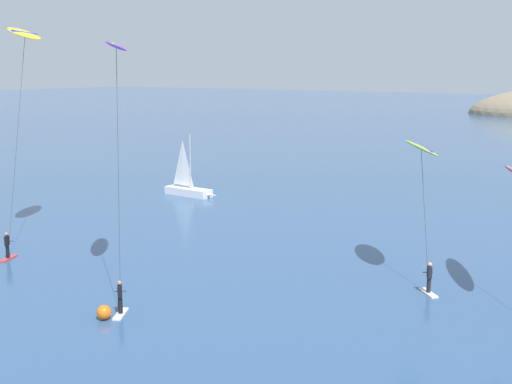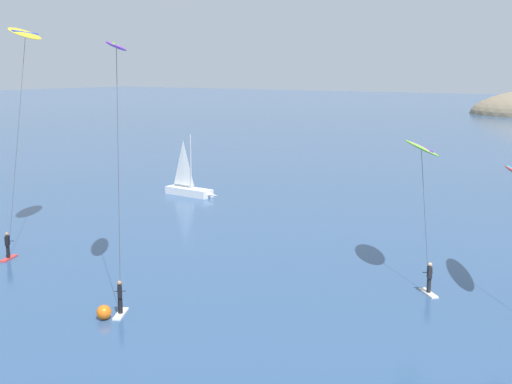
{
  "view_description": "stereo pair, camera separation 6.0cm",
  "coord_description": "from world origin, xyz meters",
  "px_view_note": "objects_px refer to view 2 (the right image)",
  "views": [
    {
      "loc": [
        13.46,
        -9.04,
        11.64
      ],
      "look_at": [
        -4.3,
        17.48,
        5.49
      ],
      "focal_mm": 45.0,
      "sensor_mm": 36.0,
      "label": 1
    },
    {
      "loc": [
        13.51,
        -9.01,
        11.64
      ],
      "look_at": [
        -4.3,
        17.48,
        5.49
      ],
      "focal_mm": 45.0,
      "sensor_mm": 36.0,
      "label": 2
    }
  ],
  "objects_px": {
    "kitesurfer_purple": "(117,74)",
    "marker_buoy": "(104,312)",
    "kitesurfer_lime": "(422,158)",
    "kitesurfer_yellow": "(24,50)",
    "sailboat_near": "(191,189)"
  },
  "relations": [
    {
      "from": "kitesurfer_purple",
      "to": "marker_buoy",
      "type": "relative_size",
      "value": 18.68
    },
    {
      "from": "kitesurfer_purple",
      "to": "marker_buoy",
      "type": "distance_m",
      "value": 11.92
    },
    {
      "from": "kitesurfer_lime",
      "to": "kitesurfer_purple",
      "type": "distance_m",
      "value": 16.92
    },
    {
      "from": "kitesurfer_yellow",
      "to": "marker_buoy",
      "type": "xyz_separation_m",
      "value": [
        14.96,
        -7.65,
        -12.49
      ]
    },
    {
      "from": "kitesurfer_yellow",
      "to": "kitesurfer_purple",
      "type": "height_order",
      "value": "kitesurfer_yellow"
    },
    {
      "from": "sailboat_near",
      "to": "kitesurfer_purple",
      "type": "xyz_separation_m",
      "value": [
        13.33,
        -21.72,
        10.73
      ]
    },
    {
      "from": "kitesurfer_lime",
      "to": "marker_buoy",
      "type": "xyz_separation_m",
      "value": [
        -10.02,
        -14.3,
        -6.48
      ]
    },
    {
      "from": "sailboat_near",
      "to": "kitesurfer_lime",
      "type": "relative_size",
      "value": 0.76
    },
    {
      "from": "sailboat_near",
      "to": "marker_buoy",
      "type": "height_order",
      "value": "sailboat_near"
    },
    {
      "from": "kitesurfer_purple",
      "to": "kitesurfer_yellow",
      "type": "bearing_deg",
      "value": 162.97
    },
    {
      "from": "sailboat_near",
      "to": "kitesurfer_purple",
      "type": "relative_size",
      "value": 0.45
    },
    {
      "from": "kitesurfer_yellow",
      "to": "marker_buoy",
      "type": "relative_size",
      "value": 20.55
    },
    {
      "from": "sailboat_near",
      "to": "marker_buoy",
      "type": "relative_size",
      "value": 8.45
    },
    {
      "from": "sailboat_near",
      "to": "kitesurfer_yellow",
      "type": "relative_size",
      "value": 0.41
    },
    {
      "from": "kitesurfer_yellow",
      "to": "kitesurfer_lime",
      "type": "height_order",
      "value": "kitesurfer_yellow"
    }
  ]
}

